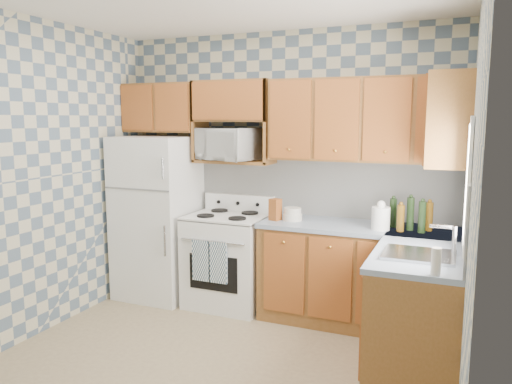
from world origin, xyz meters
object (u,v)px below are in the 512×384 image
at_px(stove_body, 228,261).
at_px(electric_kettle, 381,218).
at_px(microwave, 228,144).
at_px(refrigerator, 158,217).

height_order(stove_body, electric_kettle, electric_kettle).
height_order(microwave, electric_kettle, microwave).
height_order(stove_body, microwave, microwave).
xyz_separation_m(refrigerator, microwave, (0.76, 0.13, 0.77)).
relative_size(stove_body, microwave, 1.56).
distance_m(refrigerator, stove_body, 0.89).
relative_size(refrigerator, microwave, 2.92).
bearing_deg(stove_body, microwave, 112.24).
relative_size(refrigerator, electric_kettle, 8.55).
relative_size(microwave, electric_kettle, 2.93).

